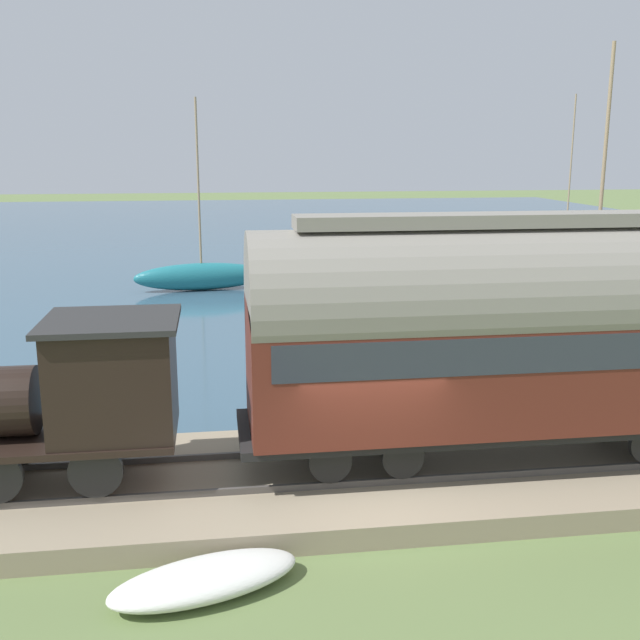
{
  "coord_description": "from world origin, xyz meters",
  "views": [
    {
      "loc": [
        -11.74,
        2.55,
        6.26
      ],
      "look_at": [
        6.5,
        -0.04,
        2.04
      ],
      "focal_mm": 42.0,
      "sensor_mm": 36.0,
      "label": 1
    }
  ],
  "objects_px": {
    "sailboat_teal": "(202,276)",
    "rowboat_far_out": "(542,324)",
    "steam_locomotive": "(33,395)",
    "beached_dinghy": "(205,579)",
    "sailboat_blue": "(588,356)",
    "sailboat_red": "(565,240)",
    "passenger_coach": "(518,328)",
    "rowboat_near_shore": "(25,420)",
    "rowboat_off_pier": "(462,379)"
  },
  "relations": [
    {
      "from": "steam_locomotive",
      "to": "rowboat_far_out",
      "type": "height_order",
      "value": "steam_locomotive"
    },
    {
      "from": "passenger_coach",
      "to": "sailboat_teal",
      "type": "distance_m",
      "value": 22.01
    },
    {
      "from": "rowboat_far_out",
      "to": "rowboat_near_shore",
      "type": "height_order",
      "value": "rowboat_far_out"
    },
    {
      "from": "sailboat_red",
      "to": "beached_dinghy",
      "type": "bearing_deg",
      "value": 114.73
    },
    {
      "from": "sailboat_red",
      "to": "rowboat_near_shore",
      "type": "height_order",
      "value": "sailboat_red"
    },
    {
      "from": "sailboat_teal",
      "to": "rowboat_far_out",
      "type": "relative_size",
      "value": 3.96
    },
    {
      "from": "passenger_coach",
      "to": "rowboat_far_out",
      "type": "distance_m",
      "value": 13.44
    },
    {
      "from": "steam_locomotive",
      "to": "rowboat_near_shore",
      "type": "relative_size",
      "value": 2.55
    },
    {
      "from": "sailboat_teal",
      "to": "rowboat_far_out",
      "type": "bearing_deg",
      "value": -133.73
    },
    {
      "from": "beached_dinghy",
      "to": "rowboat_far_out",
      "type": "bearing_deg",
      "value": -38.57
    },
    {
      "from": "sailboat_teal",
      "to": "rowboat_off_pier",
      "type": "distance_m",
      "value": 16.85
    },
    {
      "from": "passenger_coach",
      "to": "sailboat_teal",
      "type": "bearing_deg",
      "value": 16.36
    },
    {
      "from": "sailboat_blue",
      "to": "beached_dinghy",
      "type": "relative_size",
      "value": 2.97
    },
    {
      "from": "passenger_coach",
      "to": "rowboat_far_out",
      "type": "bearing_deg",
      "value": -26.92
    },
    {
      "from": "sailboat_blue",
      "to": "rowboat_far_out",
      "type": "xyz_separation_m",
      "value": [
        5.73,
        -1.27,
        -0.45
      ]
    },
    {
      "from": "passenger_coach",
      "to": "rowboat_near_shore",
      "type": "height_order",
      "value": "passenger_coach"
    },
    {
      "from": "sailboat_red",
      "to": "steam_locomotive",
      "type": "bearing_deg",
      "value": 108.83
    },
    {
      "from": "rowboat_far_out",
      "to": "rowboat_off_pier",
      "type": "height_order",
      "value": "rowboat_off_pier"
    },
    {
      "from": "sailboat_teal",
      "to": "sailboat_red",
      "type": "bearing_deg",
      "value": -71.95
    },
    {
      "from": "sailboat_red",
      "to": "rowboat_far_out",
      "type": "relative_size",
      "value": 4.44
    },
    {
      "from": "sailboat_red",
      "to": "rowboat_near_shore",
      "type": "distance_m",
      "value": 37.49
    },
    {
      "from": "steam_locomotive",
      "to": "sailboat_red",
      "type": "xyz_separation_m",
      "value": [
        31.08,
        -24.88,
        -1.44
      ]
    },
    {
      "from": "steam_locomotive",
      "to": "sailboat_teal",
      "type": "distance_m",
      "value": 21.2
    },
    {
      "from": "steam_locomotive",
      "to": "sailboat_blue",
      "type": "bearing_deg",
      "value": -65.93
    },
    {
      "from": "rowboat_far_out",
      "to": "rowboat_off_pier",
      "type": "relative_size",
      "value": 1.05
    },
    {
      "from": "sailboat_teal",
      "to": "sailboat_red",
      "type": "distance_m",
      "value": 24.48
    },
    {
      "from": "steam_locomotive",
      "to": "sailboat_blue",
      "type": "xyz_separation_m",
      "value": [
        5.99,
        -13.41,
        -1.5
      ]
    },
    {
      "from": "sailboat_blue",
      "to": "rowboat_off_pier",
      "type": "height_order",
      "value": "sailboat_blue"
    },
    {
      "from": "sailboat_teal",
      "to": "sailboat_blue",
      "type": "xyz_separation_m",
      "value": [
        -15.01,
        -10.84,
        -0.04
      ]
    },
    {
      "from": "rowboat_far_out",
      "to": "rowboat_near_shore",
      "type": "relative_size",
      "value": 0.84
    },
    {
      "from": "sailboat_teal",
      "to": "rowboat_near_shore",
      "type": "distance_m",
      "value": 17.22
    },
    {
      "from": "sailboat_red",
      "to": "beached_dinghy",
      "type": "distance_m",
      "value": 40.6
    },
    {
      "from": "sailboat_teal",
      "to": "beached_dinghy",
      "type": "xyz_separation_m",
      "value": [
        -24.05,
        -0.34,
        -0.44
      ]
    },
    {
      "from": "rowboat_off_pier",
      "to": "beached_dinghy",
      "type": "xyz_separation_m",
      "value": [
        -8.79,
        6.79,
        0.01
      ]
    },
    {
      "from": "beached_dinghy",
      "to": "sailboat_teal",
      "type": "bearing_deg",
      "value": 0.8
    },
    {
      "from": "sailboat_teal",
      "to": "sailboat_red",
      "type": "relative_size",
      "value": 0.89
    },
    {
      "from": "rowboat_far_out",
      "to": "steam_locomotive",
      "type": "bearing_deg",
      "value": 147.86
    },
    {
      "from": "steam_locomotive",
      "to": "rowboat_near_shore",
      "type": "height_order",
      "value": "steam_locomotive"
    },
    {
      "from": "sailboat_blue",
      "to": "rowboat_near_shore",
      "type": "bearing_deg",
      "value": 84.19
    },
    {
      "from": "sailboat_blue",
      "to": "rowboat_far_out",
      "type": "relative_size",
      "value": 4.19
    },
    {
      "from": "sailboat_blue",
      "to": "rowboat_near_shore",
      "type": "xyz_separation_m",
      "value": [
        -1.77,
        14.68,
        -0.47
      ]
    },
    {
      "from": "sailboat_blue",
      "to": "rowboat_off_pier",
      "type": "xyz_separation_m",
      "value": [
        -0.26,
        3.72,
        -0.41
      ]
    },
    {
      "from": "rowboat_near_shore",
      "to": "beached_dinghy",
      "type": "bearing_deg",
      "value": -155.95
    },
    {
      "from": "steam_locomotive",
      "to": "sailboat_teal",
      "type": "bearing_deg",
      "value": -6.97
    },
    {
      "from": "passenger_coach",
      "to": "beached_dinghy",
      "type": "relative_size",
      "value": 3.48
    },
    {
      "from": "beached_dinghy",
      "to": "sailboat_blue",
      "type": "bearing_deg",
      "value": -49.28
    },
    {
      "from": "steam_locomotive",
      "to": "beached_dinghy",
      "type": "relative_size",
      "value": 2.15
    },
    {
      "from": "steam_locomotive",
      "to": "passenger_coach",
      "type": "height_order",
      "value": "passenger_coach"
    },
    {
      "from": "sailboat_teal",
      "to": "rowboat_near_shore",
      "type": "xyz_separation_m",
      "value": [
        -16.78,
        3.83,
        -0.5
      ]
    },
    {
      "from": "sailboat_blue",
      "to": "beached_dinghy",
      "type": "height_order",
      "value": "sailboat_blue"
    }
  ]
}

